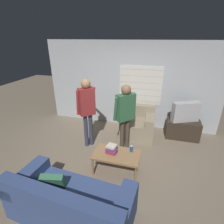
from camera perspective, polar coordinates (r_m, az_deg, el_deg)
name	(u,v)px	position (r m, az deg, el deg)	size (l,w,h in m)	color
ground_plane	(112,163)	(4.11, -0.15, -16.31)	(16.00, 16.00, 0.00)	#7F705B
wall_back	(130,86)	(5.32, 5.88, 8.58)	(5.20, 0.08, 2.55)	#ADB2B7
couch_blue	(70,203)	(3.07, -13.63, -26.90)	(1.96, 1.01, 0.79)	#384C7F
armchair_beige	(138,124)	(5.04, 8.38, -3.91)	(0.92, 0.84, 0.83)	gray
coffee_table	(116,156)	(3.67, 1.47, -14.02)	(0.95, 0.56, 0.44)	#9E754C
tv_stand	(182,129)	(5.27, 22.03, -5.20)	(0.88, 0.46, 0.51)	#33281E
tv	(186,112)	(5.05, 22.90, 0.05)	(0.75, 0.49, 0.53)	#B2B2B7
person_left_standing	(87,105)	(4.23, -8.23, 2.23)	(0.50, 0.81, 1.76)	#33384C
person_right_standing	(125,110)	(4.04, 4.31, 0.56)	(0.50, 0.82, 1.67)	#4C4233
book_stack	(112,149)	(3.63, -0.12, -11.97)	(0.24, 0.22, 0.18)	maroon
soda_can	(131,149)	(3.70, 6.33, -11.81)	(0.07, 0.07, 0.13)	#194C9E
spare_remote	(113,149)	(3.75, 0.39, -12.02)	(0.05, 0.13, 0.02)	white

